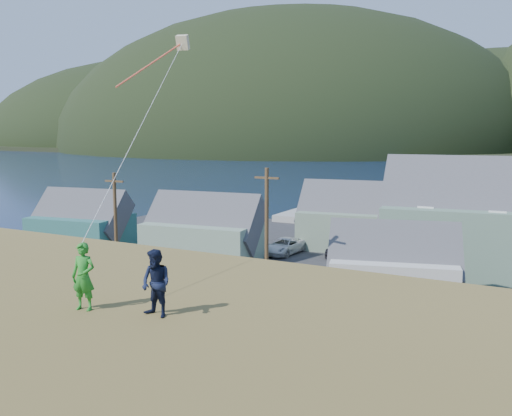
% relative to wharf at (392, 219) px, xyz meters
% --- Properties ---
extents(ground, '(900.00, 900.00, 0.00)m').
position_rel_wharf_xyz_m(ground, '(6.00, -40.00, -0.45)').
color(ground, '#0A1638').
rests_on(ground, ground).
extents(grass_strip, '(110.00, 8.00, 0.10)m').
position_rel_wharf_xyz_m(grass_strip, '(6.00, -42.00, -0.40)').
color(grass_strip, '#4C3D19').
rests_on(grass_strip, ground).
extents(waterfront_lot, '(72.00, 36.00, 0.12)m').
position_rel_wharf_xyz_m(waterfront_lot, '(6.00, -23.00, -0.39)').
color(waterfront_lot, '#28282B').
rests_on(waterfront_lot, ground).
extents(wharf, '(26.00, 14.00, 0.90)m').
position_rel_wharf_xyz_m(wharf, '(0.00, 0.00, 0.00)').
color(wharf, gray).
rests_on(wharf, ground).
extents(shed_teal, '(9.61, 7.40, 6.95)m').
position_rel_wharf_xyz_m(shed_teal, '(-22.18, -29.30, 2.14)').
color(shed_teal, '#2B6460').
rests_on(shed_teal, waterfront_lot).
extents(shed_palegreen_near, '(10.50, 7.30, 7.17)m').
position_rel_wharf_xyz_m(shed_palegreen_near, '(-9.11, -28.10, 2.25)').
color(shed_palegreen_near, gray).
rests_on(shed_palegreen_near, waterfront_lot).
extents(shed_white, '(9.39, 7.38, 6.61)m').
position_rel_wharf_xyz_m(shed_white, '(8.48, -32.80, 2.09)').
color(shed_white, beige).
rests_on(shed_white, waterfront_lot).
extents(shed_palegreen_far, '(12.44, 8.16, 7.86)m').
position_rel_wharf_xyz_m(shed_palegreen_far, '(1.31, -16.87, 2.54)').
color(shed_palegreen_far, slate).
rests_on(shed_palegreen_far, waterfront_lot).
extents(utility_poles, '(28.97, 0.24, 9.87)m').
position_rel_wharf_xyz_m(utility_poles, '(4.71, -38.50, 4.22)').
color(utility_poles, '#47331E').
rests_on(utility_poles, waterfront_lot).
extents(parked_cars, '(27.17, 12.68, 1.53)m').
position_rel_wharf_xyz_m(parked_cars, '(-0.81, -19.08, 0.38)').
color(parked_cars, '#305778').
rests_on(parked_cars, waterfront_lot).
extents(kite_flyer_green, '(0.65, 0.50, 1.60)m').
position_rel_wharf_xyz_m(kite_flyer_green, '(7.80, -59.11, 7.55)').
color(kite_flyer_green, '#238124').
rests_on(kite_flyer_green, hillside).
extents(kite_flyer_navy, '(0.81, 0.67, 1.54)m').
position_rel_wharf_xyz_m(kite_flyer_navy, '(9.60, -58.71, 7.52)').
color(kite_flyer_navy, '#121932').
rests_on(kite_flyer_navy, hillside).
extents(kite_rig, '(2.37, 4.82, 11.39)m').
position_rel_wharf_xyz_m(kite_rig, '(4.31, -50.37, 14.00)').
color(kite_rig, beige).
rests_on(kite_rig, ground).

